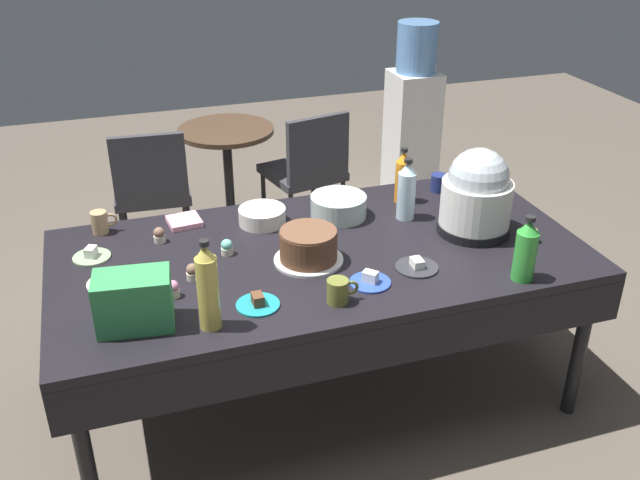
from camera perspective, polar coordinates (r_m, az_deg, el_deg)
name	(u,v)px	position (r m, az deg, el deg)	size (l,w,h in m)	color
ground	(320,391)	(3.40, 0.00, -11.99)	(9.00, 9.00, 0.00)	brown
potluck_table	(320,263)	(3.00, 0.00, -1.88)	(2.20, 1.10, 0.75)	black
frosted_layer_cake	(308,247)	(2.86, -0.93, -0.53)	(0.28, 0.28, 0.14)	silver
slow_cooker	(477,195)	(3.13, 12.44, 3.57)	(0.32, 0.32, 0.38)	black
glass_salad_bowl	(338,206)	(3.24, 1.48, 2.72)	(0.26, 0.26, 0.10)	#B2C6BC
ceramic_snack_bowl	(262,216)	(3.19, -4.65, 1.94)	(0.21, 0.21, 0.07)	silver
dessert_plate_cobalt	(370,281)	(2.75, 4.04, -3.26)	(0.16, 0.16, 0.05)	#2D4CB2
dessert_plate_cream	(109,280)	(2.86, -16.53, -3.12)	(0.17, 0.17, 0.05)	beige
dessert_plate_teal	(258,303)	(2.62, -5.00, -5.05)	(0.16, 0.16, 0.05)	teal
dessert_plate_sage	(92,255)	(3.06, -17.83, -1.18)	(0.15, 0.15, 0.05)	#8CA87F
dessert_plate_charcoal	(417,266)	(2.87, 7.76, -2.08)	(0.17, 0.17, 0.04)	#2D2D33
cupcake_rose	(159,235)	(3.10, -12.74, 0.39)	(0.05, 0.05, 0.07)	beige
cupcake_lemon	(492,202)	(3.42, 13.62, 2.95)	(0.05, 0.05, 0.07)	beige
cupcake_berry	(173,289)	(2.71, -11.70, -3.88)	(0.05, 0.05, 0.07)	beige
cupcake_mint	(193,272)	(2.80, -10.17, -2.54)	(0.05, 0.05, 0.07)	beige
cupcake_vanilla	(533,235)	(3.16, 16.65, 0.38)	(0.05, 0.05, 0.07)	beige
cupcake_cocoa	(227,247)	(2.96, -7.46, -0.59)	(0.05, 0.05, 0.07)	beige
soda_bottle_lime_soda	(526,251)	(2.83, 16.15, -0.82)	(0.09, 0.09, 0.27)	green
soda_bottle_water	(407,191)	(3.22, 6.94, 3.91)	(0.08, 0.08, 0.29)	silver
soda_bottle_orange_juice	(403,177)	(3.39, 6.64, 5.02)	(0.07, 0.07, 0.27)	orange
soda_bottle_ginger_ale	(208,288)	(2.45, -8.97, -3.78)	(0.08, 0.08, 0.34)	gold
coffee_mug_navy	(439,183)	(3.55, 9.54, 4.55)	(0.12, 0.08, 0.09)	navy
coffee_mug_olive	(339,291)	(2.61, 1.49, -4.10)	(0.12, 0.08, 0.09)	olive
coffee_mug_tan	(100,222)	(3.24, -17.18, 1.38)	(0.11, 0.07, 0.10)	tan
soda_carton	(134,301)	(2.54, -14.69, -4.75)	(0.26, 0.16, 0.20)	#338C4C
paper_napkin_stack	(184,221)	(3.25, -10.82, 1.49)	(0.14, 0.14, 0.02)	pink
maroon_chair_left	(152,186)	(4.34, -13.34, 4.24)	(0.47, 0.47, 0.85)	#333338
maroon_chair_right	(308,166)	(4.50, -0.97, 5.91)	(0.53, 0.53, 0.85)	#333338
round_cafe_table	(228,161)	(4.60, -7.39, 6.26)	(0.60, 0.60, 0.72)	#473323
water_cooler	(413,115)	(5.19, 7.43, 9.87)	(0.32, 0.32, 1.24)	silver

